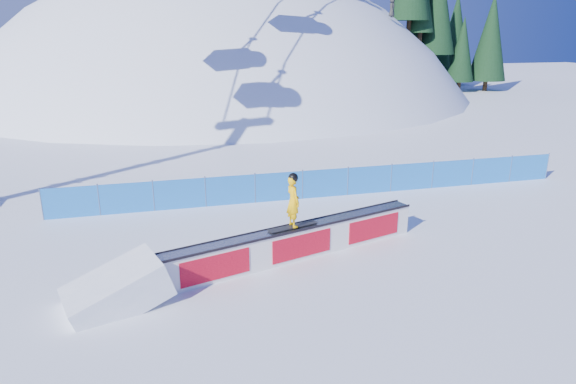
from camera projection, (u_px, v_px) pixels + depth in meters
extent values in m
plane|color=white|center=(367.00, 236.00, 17.53)|extent=(160.00, 160.00, 0.00)
sphere|color=silver|center=(223.00, 245.00, 61.73)|extent=(64.00, 64.00, 64.00)
cylinder|color=#2F1F12|center=(368.00, 9.00, 59.33)|extent=(0.50, 0.50, 1.40)
cylinder|color=#2F1F12|center=(400.00, 24.00, 56.32)|extent=(0.50, 0.50, 1.40)
cylinder|color=#2F1F12|center=(392.00, 29.00, 60.09)|extent=(0.50, 0.50, 1.40)
cylinder|color=#2F1F12|center=(421.00, 54.00, 59.39)|extent=(0.50, 0.50, 1.40)
cone|color=black|center=(425.00, 9.00, 57.89)|extent=(3.82, 3.82, 8.69)
cylinder|color=#2F1F12|center=(425.00, 72.00, 62.64)|extent=(0.50, 0.50, 1.40)
cone|color=black|center=(428.00, 26.00, 61.01)|extent=(4.22, 4.22, 9.59)
cylinder|color=#2F1F12|center=(410.00, 63.00, 64.17)|extent=(0.50, 0.50, 1.40)
cone|color=black|center=(412.00, 30.00, 62.97)|extent=(2.96, 2.96, 6.73)
cylinder|color=#2F1F12|center=(456.00, 85.00, 59.47)|extent=(0.50, 0.50, 1.40)
cone|color=black|center=(460.00, 39.00, 57.93)|extent=(3.96, 3.96, 9.00)
cylinder|color=#2F1F12|center=(434.00, 80.00, 65.63)|extent=(0.50, 0.50, 1.40)
cone|color=black|center=(437.00, 45.00, 64.32)|extent=(3.27, 3.27, 7.42)
cylinder|color=#2F1F12|center=(484.00, 84.00, 60.94)|extent=(0.50, 0.50, 1.40)
cone|color=black|center=(488.00, 47.00, 59.65)|extent=(3.20, 3.20, 7.27)
cube|color=blue|center=(325.00, 183.00, 21.50)|extent=(22.00, 0.03, 1.20)
cylinder|color=#44557B|center=(41.00, 203.00, 18.85)|extent=(0.05, 0.05, 1.30)
cylinder|color=#44557B|center=(99.00, 199.00, 19.33)|extent=(0.05, 0.05, 1.30)
cylinder|color=#44557B|center=(153.00, 195.00, 19.81)|extent=(0.05, 0.05, 1.30)
cylinder|color=#44557B|center=(205.00, 191.00, 20.29)|extent=(0.05, 0.05, 1.30)
cylinder|color=#44557B|center=(255.00, 187.00, 20.77)|extent=(0.05, 0.05, 1.30)
cylinder|color=#44557B|center=(303.00, 184.00, 21.25)|extent=(0.05, 0.05, 1.30)
cylinder|color=#44557B|center=(348.00, 180.00, 21.73)|extent=(0.05, 0.05, 1.30)
cylinder|color=#44557B|center=(391.00, 177.00, 22.21)|extent=(0.05, 0.05, 1.30)
cylinder|color=#44557B|center=(433.00, 174.00, 22.68)|extent=(0.05, 0.05, 1.30)
cylinder|color=#44557B|center=(472.00, 171.00, 23.16)|extent=(0.05, 0.05, 1.30)
cylinder|color=#44557B|center=(511.00, 168.00, 23.64)|extent=(0.05, 0.05, 1.30)
cylinder|color=#44557B|center=(547.00, 165.00, 24.12)|extent=(0.05, 0.05, 1.30)
cube|color=white|center=(297.00, 243.00, 15.77)|extent=(8.51, 3.04, 0.98)
cube|color=#91939E|center=(297.00, 227.00, 15.62)|extent=(8.43, 3.04, 0.04)
cube|color=black|center=(302.00, 230.00, 15.38)|extent=(8.36, 2.55, 0.07)
cube|color=black|center=(292.00, 224.00, 15.85)|extent=(8.36, 2.55, 0.07)
cube|color=red|center=(302.00, 246.00, 15.54)|extent=(7.94, 2.41, 0.74)
cube|color=red|center=(292.00, 240.00, 16.00)|extent=(7.94, 2.41, 0.74)
cube|color=black|center=(293.00, 226.00, 15.53)|extent=(1.64, 0.75, 0.03)
imported|color=#FFBA06|center=(293.00, 201.00, 15.28)|extent=(0.49, 0.64, 1.57)
sphere|color=black|center=(293.00, 178.00, 15.06)|extent=(0.29, 0.29, 0.29)
imported|color=#272727|center=(392.00, 8.00, 46.16)|extent=(0.83, 0.96, 1.65)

